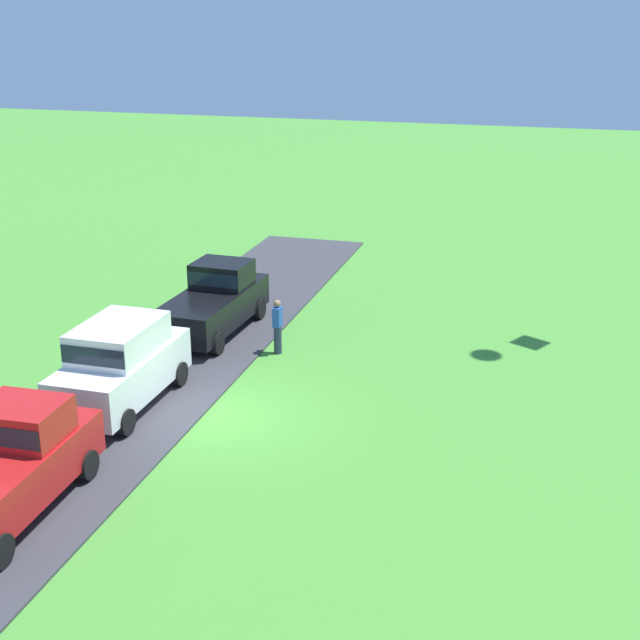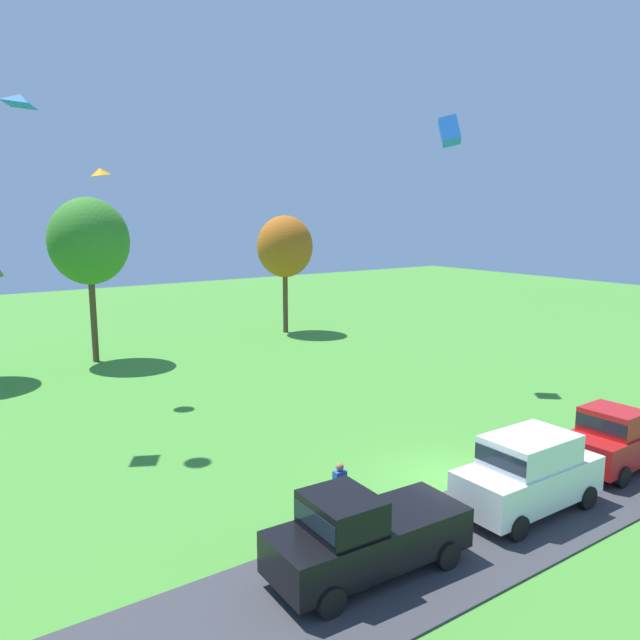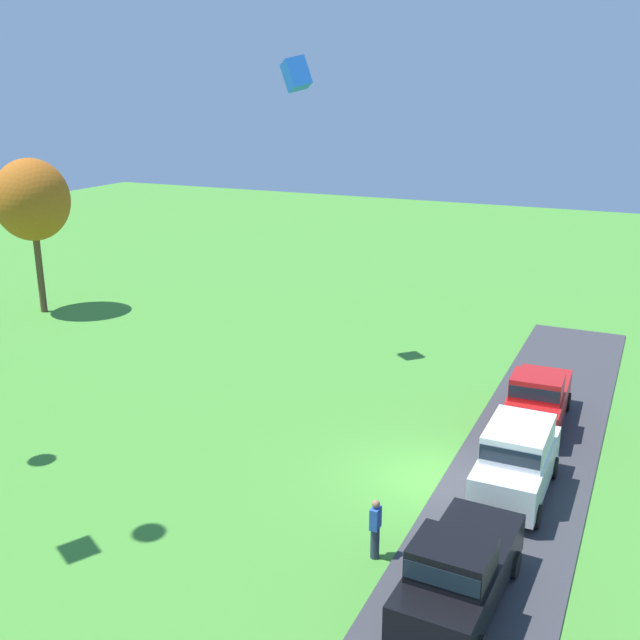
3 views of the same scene
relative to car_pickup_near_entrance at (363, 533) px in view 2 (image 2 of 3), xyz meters
The scene contains 11 objects.
ground_plane 6.48m from the car_pickup_near_entrance, 24.95° to the left, with size 120.00×120.00×0.00m, color #478E33.
pavement_strip 5.89m from the car_pickup_near_entrance, ahead, with size 36.00×4.40×0.06m, color #38383D.
car_pickup_near_entrance is the anchor object (origin of this frame).
car_suv_by_flagpole 5.94m from the car_pickup_near_entrance, ahead, with size 4.61×2.07×2.28m.
car_pickup_far_end 11.21m from the car_pickup_near_entrance, ahead, with size 5.05×2.16×2.14m.
person_on_lawn 2.80m from the car_pickup_near_entrance, 64.21° to the left, with size 0.36×0.24×1.71m.
tree_right_of_center 26.70m from the car_pickup_near_entrance, 87.67° to the left, with size 4.48×4.48×9.46m.
tree_lone_near 31.58m from the car_pickup_near_entrance, 61.33° to the left, with size 3.98×3.98×8.41m.
kite_delta_topmost 20.58m from the car_pickup_near_entrance, 90.91° to the left, with size 0.90×0.90×0.33m, color orange.
kite_diamond_high_left 18.93m from the car_pickup_near_entrance, 105.59° to the left, with size 0.95×1.01×0.38m, color blue.
kite_box_over_trees 21.39m from the car_pickup_near_entrance, 38.14° to the left, with size 0.85×0.85×1.19m, color blue.
Camera 2 is at (-14.46, -13.26, 8.56)m, focal length 35.00 mm.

